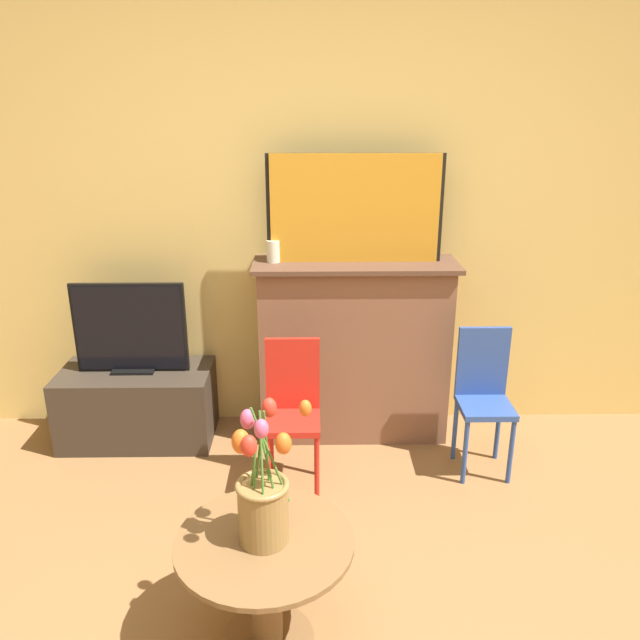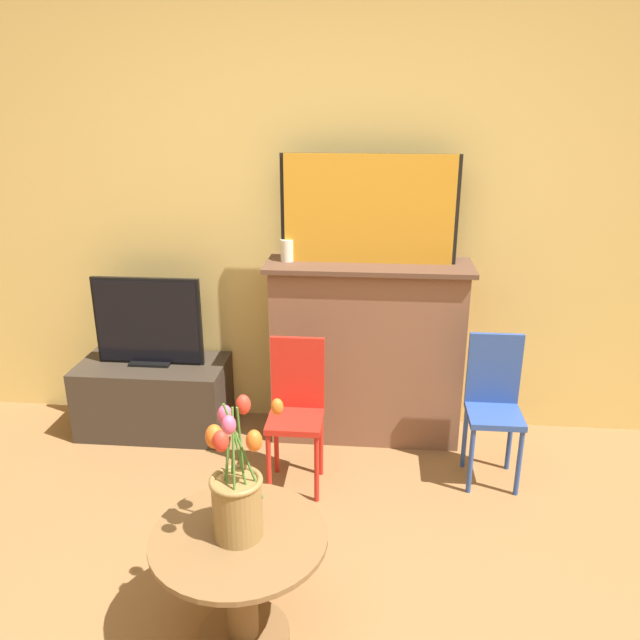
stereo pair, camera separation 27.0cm
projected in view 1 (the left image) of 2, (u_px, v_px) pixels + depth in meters
The scene contains 10 objects.
wall_back at pixel (315, 192), 3.37m from camera, with size 8.00×0.06×2.70m.
fireplace_mantel at pixel (354, 347), 3.47m from camera, with size 1.09×0.38×1.01m.
painting at pixel (355, 209), 3.21m from camera, with size 0.91×0.03×0.56m.
mantel_candle at pixel (273, 251), 3.28m from camera, with size 0.07×0.07×0.12m.
tv_stand at pixel (138, 405), 3.49m from camera, with size 0.83×0.43×0.41m.
tv_monitor at pixel (130, 329), 3.35m from camera, with size 0.60×0.12×0.50m.
chair_red at pixel (293, 406), 3.01m from camera, with size 0.26×0.26×0.75m.
chair_blue at pixel (484, 392), 3.15m from camera, with size 0.26×0.26×0.75m.
side_table at pixel (266, 576), 2.12m from camera, with size 0.60×0.60×0.44m.
vase_tulips at pixel (263, 498), 2.01m from camera, with size 0.25×0.24×0.51m.
Camera 1 is at (-0.02, -1.28, 1.82)m, focal length 35.00 mm.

